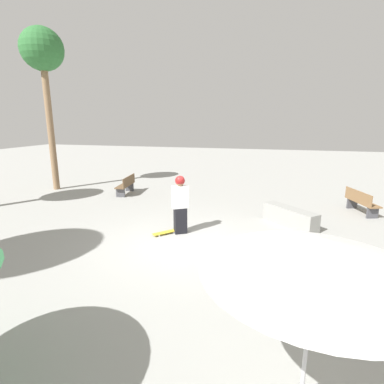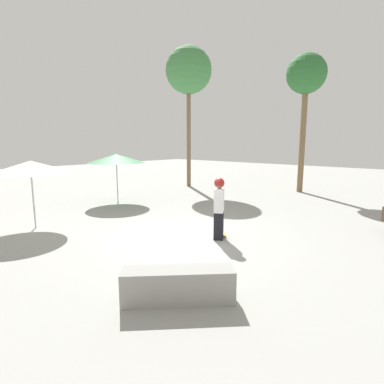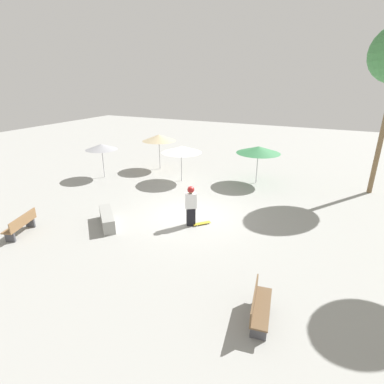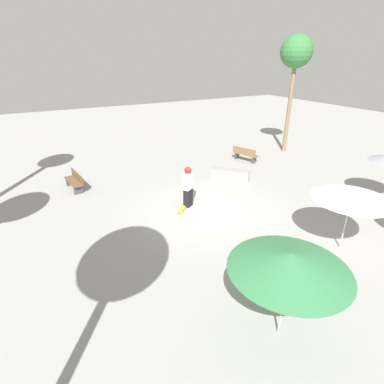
{
  "view_description": "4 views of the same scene",
  "coord_description": "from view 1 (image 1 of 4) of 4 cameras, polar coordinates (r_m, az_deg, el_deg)",
  "views": [
    {
      "loc": [
        7.49,
        2.14,
        3.35
      ],
      "look_at": [
        -1.14,
        -0.19,
        1.22
      ],
      "focal_mm": 28.0,
      "sensor_mm": 36.0,
      "label": 1
    },
    {
      "loc": [
        -5.78,
        6.26,
        2.75
      ],
      "look_at": [
        -0.18,
        0.03,
        1.37
      ],
      "focal_mm": 28.0,
      "sensor_mm": 36.0,
      "label": 2
    },
    {
      "loc": [
        -11.27,
        -5.49,
        5.97
      ],
      "look_at": [
        -0.58,
        -0.42,
        1.45
      ],
      "focal_mm": 28.0,
      "sensor_mm": 36.0,
      "label": 3
    },
    {
      "loc": [
        9.39,
        -5.78,
        5.9
      ],
      "look_at": [
        -0.59,
        -0.38,
        0.71
      ],
      "focal_mm": 28.0,
      "sensor_mm": 36.0,
      "label": 4
    }
  ],
  "objects": [
    {
      "name": "ground_plane",
      "position": [
        8.48,
        -0.76,
        -9.89
      ],
      "size": [
        60.0,
        60.0,
        0.0
      ],
      "primitive_type": "plane",
      "color": "#9E9E99"
    },
    {
      "name": "skater_main",
      "position": [
        8.99,
        -2.26,
        -2.04
      ],
      "size": [
        0.47,
        0.54,
        1.78
      ],
      "rotation": [
        0.0,
        0.0,
        5.28
      ],
      "color": "black",
      "rests_on": "ground_plane"
    },
    {
      "name": "skateboard",
      "position": [
        9.19,
        -5.11,
        -7.66
      ],
      "size": [
        0.72,
        0.69,
        0.07
      ],
      "rotation": [
        0.0,
        0.0,
        5.54
      ],
      "color": "gold",
      "rests_on": "ground_plane"
    },
    {
      "name": "concrete_ledge",
      "position": [
        10.31,
        18.12,
        -4.51
      ],
      "size": [
        1.71,
        1.74,
        0.6
      ],
      "rotation": [
        0.0,
        0.0,
        0.8
      ],
      "color": "gray",
      "rests_on": "ground_plane"
    },
    {
      "name": "bench_near",
      "position": [
        14.35,
        -12.42,
        1.31
      ],
      "size": [
        1.65,
        0.66,
        0.85
      ],
      "rotation": [
        0.0,
        0.0,
        3.28
      ],
      "color": "#47474C",
      "rests_on": "ground_plane"
    },
    {
      "name": "bench_far",
      "position": [
        12.73,
        29.49,
        -1.67
      ],
      "size": [
        1.66,
        0.92,
        0.85
      ],
      "rotation": [
        0.0,
        0.0,
        0.32
      ],
      "color": "#47474C",
      "rests_on": "ground_plane"
    },
    {
      "name": "shade_umbrella_white",
      "position": [
        3.45,
        22.49,
        -10.93
      ],
      "size": [
        2.45,
        2.45,
        2.19
      ],
      "color": "#B7B7BC",
      "rests_on": "ground_plane"
    },
    {
      "name": "palm_tree_center_left",
      "position": [
        16.5,
        -26.57,
        22.3
      ],
      "size": [
        1.92,
        1.92,
        7.5
      ],
      "color": "#896B4C",
      "rests_on": "ground_plane"
    }
  ]
}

